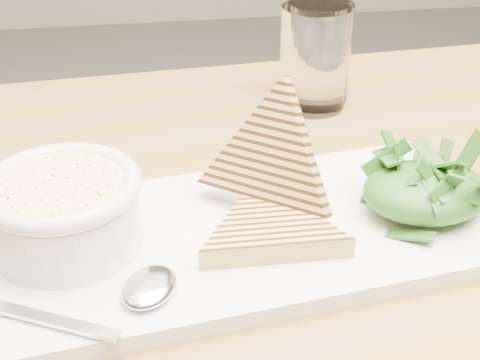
{
  "coord_description": "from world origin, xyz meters",
  "views": [
    {
      "loc": [
        -0.39,
        -0.44,
        1.09
      ],
      "look_at": [
        -0.31,
        0.03,
        0.8
      ],
      "focal_mm": 50.0,
      "sensor_mm": 36.0,
      "label": 1
    }
  ],
  "objects": [
    {
      "name": "table_top",
      "position": [
        -0.21,
        0.05,
        0.73
      ],
      "size": [
        1.15,
        0.81,
        0.04
      ],
      "primitive_type": "cube",
      "rotation": [
        0.0,
        0.0,
        0.07
      ],
      "color": "#8F6142",
      "rests_on": "ground"
    },
    {
      "name": "platter",
      "position": [
        -0.31,
        0.01,
        0.76
      ],
      "size": [
        0.47,
        0.25,
        0.02
      ],
      "primitive_type": "cube",
      "rotation": [
        0.0,
        0.0,
        0.13
      ],
      "color": "white",
      "rests_on": "table_top"
    },
    {
      "name": "soup_bowl",
      "position": [
        -0.45,
        0.01,
        0.79
      ],
      "size": [
        0.12,
        0.12,
        0.05
      ],
      "primitive_type": "cylinder",
      "color": "white",
      "rests_on": "platter"
    },
    {
      "name": "soup",
      "position": [
        -0.45,
        0.01,
        0.82
      ],
      "size": [
        0.1,
        0.1,
        0.01
      ],
      "primitive_type": "cylinder",
      "color": "#F6D597",
      "rests_on": "soup_bowl"
    },
    {
      "name": "bowl_rim",
      "position": [
        -0.45,
        0.01,
        0.82
      ],
      "size": [
        0.13,
        0.13,
        0.01
      ],
      "primitive_type": "torus",
      "color": "white",
      "rests_on": "soup_bowl"
    },
    {
      "name": "sandwich_flat",
      "position": [
        -0.29,
        -0.01,
        0.78
      ],
      "size": [
        0.14,
        0.14,
        0.02
      ],
      "primitive_type": null,
      "rotation": [
        0.0,
        0.0,
        -0.02
      ],
      "color": "tan",
      "rests_on": "platter"
    },
    {
      "name": "sandwich_lean",
      "position": [
        -0.28,
        0.04,
        0.81
      ],
      "size": [
        0.19,
        0.18,
        0.16
      ],
      "primitive_type": null,
      "rotation": [
        1.17,
        0.0,
        -0.65
      ],
      "color": "tan",
      "rests_on": "sandwich_flat"
    },
    {
      "name": "salad_base",
      "position": [
        -0.16,
        0.01,
        0.79
      ],
      "size": [
        0.11,
        0.09,
        0.04
      ],
      "primitive_type": "ellipsoid",
      "color": "#0F490E",
      "rests_on": "platter"
    },
    {
      "name": "arugula_pile",
      "position": [
        -0.16,
        0.01,
        0.79
      ],
      "size": [
        0.11,
        0.1,
        0.05
      ],
      "primitive_type": null,
      "color": "#376421",
      "rests_on": "platter"
    },
    {
      "name": "spoon_bowl",
      "position": [
        -0.39,
        -0.06,
        0.77
      ],
      "size": [
        0.06,
        0.06,
        0.01
      ],
      "primitive_type": "ellipsoid",
      "rotation": [
        0.0,
        0.0,
        -0.48
      ],
      "color": "silver",
      "rests_on": "platter"
    },
    {
      "name": "spoon_handle",
      "position": [
        -0.47,
        -0.08,
        0.77
      ],
      "size": [
        0.12,
        0.07,
        0.0
      ],
      "primitive_type": "cube",
      "rotation": [
        0.0,
        0.0,
        -0.48
      ],
      "color": "silver",
      "rests_on": "platter"
    },
    {
      "name": "glass_near",
      "position": [
        -0.18,
        0.29,
        0.81
      ],
      "size": [
        0.08,
        0.08,
        0.12
      ],
      "primitive_type": "cylinder",
      "color": "white",
      "rests_on": "table_top"
    },
    {
      "name": "glass_far",
      "position": [
        -0.19,
        0.27,
        0.81
      ],
      "size": [
        0.08,
        0.08,
        0.12
      ],
      "primitive_type": "cylinder",
      "color": "white",
      "rests_on": "table_top"
    }
  ]
}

